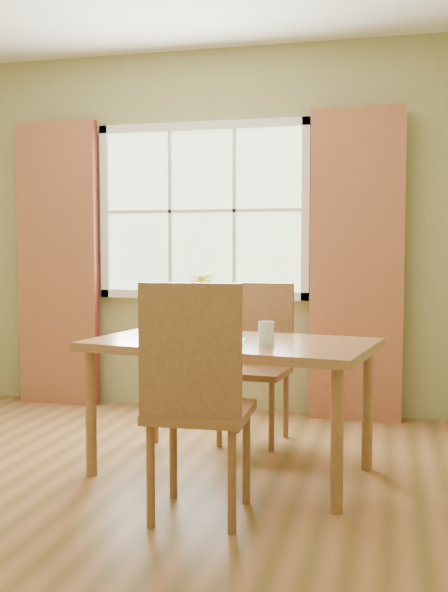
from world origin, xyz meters
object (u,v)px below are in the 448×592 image
chair_near (196,392)px  water_glass (266,334)px  flower_vase (202,299)px  croissant_sandwich (200,329)px  dining_table (231,354)px  chair_far (257,354)px

chair_near → water_glass: 0.64m
flower_vase → croissant_sandwich: bearing=-76.2°
dining_table → chair_near: bearing=-80.2°
chair_far → water_glass: size_ratio=8.14×
chair_near → chair_far: chair_near is taller
croissant_sandwich → flower_vase: flower_vase is taller
chair_near → water_glass: bearing=67.4°
water_glass → flower_vase: (-0.44, 0.35, 0.15)m
dining_table → flower_vase: 0.41m
flower_vase → chair_near: bearing=-76.3°
chair_near → flower_vase: size_ratio=3.09×
water_glass → dining_table: bearing=146.4°
croissant_sandwich → flower_vase: bearing=106.7°
chair_near → croissant_sandwich: chair_near is taller
dining_table → water_glass: size_ratio=13.13×
dining_table → chair_far: 0.71m
chair_far → croissant_sandwich: bearing=-93.8°
chair_near → dining_table: bearing=88.3°
chair_far → chair_near: bearing=-84.0°
chair_far → croissant_sandwich: chair_far is taller
water_glass → flower_vase: flower_vase is taller
water_glass → flower_vase: 0.58m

